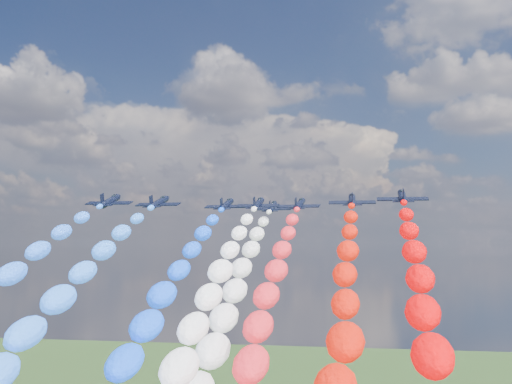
# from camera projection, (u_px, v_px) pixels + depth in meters

# --- Properties ---
(jet_0) EXTENTS (9.30, 12.44, 5.60)m
(jet_0) POSITION_uv_depth(u_px,v_px,m) (110.00, 201.00, 124.90)
(jet_0) COLOR black
(jet_1) EXTENTS (9.36, 12.49, 5.60)m
(jet_1) POSITION_uv_depth(u_px,v_px,m) (159.00, 203.00, 129.42)
(jet_1) COLOR black
(trail_1) EXTENTS (5.72, 103.09, 51.57)m
(trail_1) POSITION_uv_depth(u_px,v_px,m) (9.00, 382.00, 74.96)
(trail_1) COLOR #2C73F5
(jet_2) EXTENTS (9.16, 12.34, 5.60)m
(jet_2) POSITION_uv_depth(u_px,v_px,m) (226.00, 205.00, 136.91)
(jet_2) COLOR black
(trail_2) EXTENTS (5.72, 103.09, 51.57)m
(trail_2) POSITION_uv_depth(u_px,v_px,m) (135.00, 369.00, 82.45)
(trail_2) COLOR blue
(jet_3) EXTENTS (8.94, 12.18, 5.60)m
(jet_3) POSITION_uv_depth(u_px,v_px,m) (258.00, 204.00, 133.86)
(jet_3) COLOR black
(trail_3) EXTENTS (5.72, 103.09, 51.57)m
(trail_3) POSITION_uv_depth(u_px,v_px,m) (184.00, 374.00, 79.39)
(trail_3) COLOR white
(jet_4) EXTENTS (9.06, 12.27, 5.60)m
(jet_4) POSITION_uv_depth(u_px,v_px,m) (272.00, 207.00, 145.72)
(jet_4) COLOR black
(trail_4) EXTENTS (5.72, 103.09, 51.57)m
(trail_4) POSITION_uv_depth(u_px,v_px,m) (217.00, 357.00, 91.25)
(trail_4) COLOR silver
(jet_5) EXTENTS (9.58, 12.64, 5.60)m
(jet_5) POSITION_uv_depth(u_px,v_px,m) (299.00, 204.00, 135.70)
(jet_5) COLOR black
(trail_5) EXTENTS (5.72, 103.09, 51.57)m
(trail_5) POSITION_uv_depth(u_px,v_px,m) (255.00, 371.00, 81.24)
(trail_5) COLOR red
(jet_6) EXTENTS (9.22, 12.38, 5.60)m
(jet_6) POSITION_uv_depth(u_px,v_px,m) (352.00, 200.00, 122.82)
(jet_6) COLOR black
(jet_7) EXTENTS (8.85, 12.12, 5.60)m
(jet_7) POSITION_uv_depth(u_px,v_px,m) (402.00, 197.00, 113.30)
(jet_7) COLOR black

